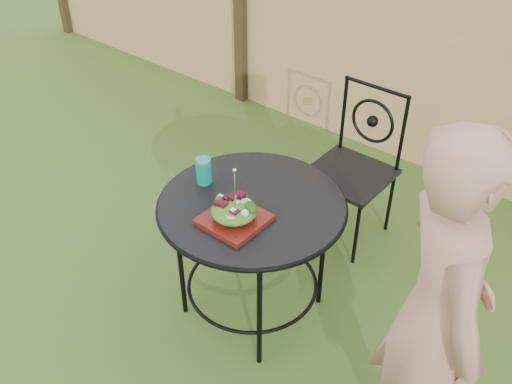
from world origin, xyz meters
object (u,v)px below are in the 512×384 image
at_px(salad_plate, 234,220).
at_px(patio_chair, 355,163).
at_px(patio_table, 252,225).
at_px(diner, 436,316).

bearing_deg(salad_plate, patio_chair, 89.38).
distance_m(patio_table, salad_plate, 0.22).
relative_size(patio_table, diner, 0.58).
xyz_separation_m(patio_table, salad_plate, (0.03, -0.16, 0.15)).
relative_size(patio_table, salad_plate, 3.42).
height_order(diner, salad_plate, diner).
height_order(patio_table, salad_plate, salad_plate).
bearing_deg(patio_chair, patio_table, -92.63).
height_order(patio_table, diner, diner).
bearing_deg(diner, patio_chair, -0.23).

